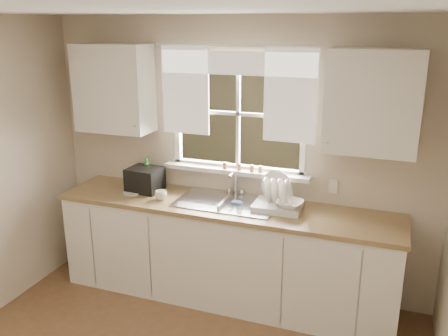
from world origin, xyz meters
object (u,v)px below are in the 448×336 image
(dish_rack, at_px, (278,200))
(black_appliance, at_px, (145,179))
(cup, at_px, (161,195))
(soap_bottle_a, at_px, (147,171))

(dish_rack, distance_m, black_appliance, 1.29)
(cup, relative_size, black_appliance, 0.36)
(soap_bottle_a, height_order, cup, soap_bottle_a)
(soap_bottle_a, relative_size, cup, 2.76)
(cup, bearing_deg, black_appliance, 123.87)
(cup, bearing_deg, dish_rack, -14.56)
(dish_rack, relative_size, cup, 3.84)
(soap_bottle_a, relative_size, black_appliance, 0.98)
(soap_bottle_a, distance_m, cup, 0.43)
(dish_rack, bearing_deg, cup, -171.97)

